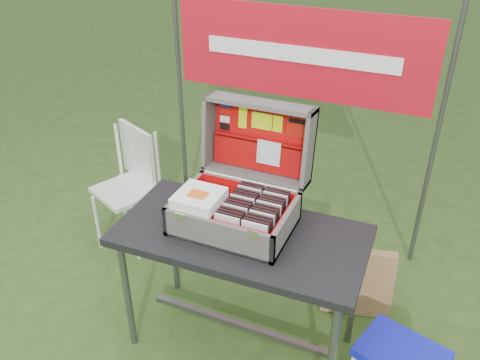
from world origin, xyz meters
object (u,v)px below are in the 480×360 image
at_px(chair, 126,192).
at_px(cardboard_box, 358,282).
at_px(table, 241,291).
at_px(suitcase, 239,174).

relative_size(chair, cardboard_box, 1.91).
xyz_separation_m(table, chair, (-1.07, 0.53, 0.03)).
bearing_deg(chair, table, -2.14).
bearing_deg(cardboard_box, chair, 164.52).
relative_size(suitcase, chair, 0.69).
height_order(suitcase, chair, suitcase).
distance_m(chair, cardboard_box, 1.60).
height_order(table, suitcase, suitcase).
bearing_deg(suitcase, chair, 156.30).
bearing_deg(cardboard_box, suitcase, -158.39).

